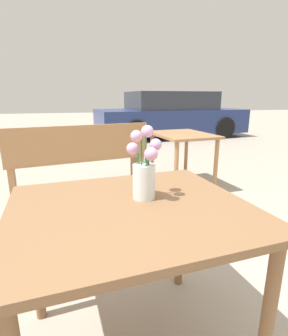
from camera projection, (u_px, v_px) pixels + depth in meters
The scene contains 5 objects.
table_front at pixel (131, 228), 1.07m from camera, with size 1.00×0.89×0.73m.
flower_vase at pixel (144, 173), 1.10m from camera, with size 0.14×0.15×0.31m.
bench_near at pixel (81, 158), 3.08m from camera, with size 1.65×0.61×0.85m.
table_back at pixel (182, 143), 3.35m from camera, with size 0.74×0.91×0.71m.
parked_car at pixel (170, 116), 7.80m from camera, with size 4.38×2.15×1.30m.
Camera 1 is at (-0.20, -0.95, 1.15)m, focal length 28.00 mm.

